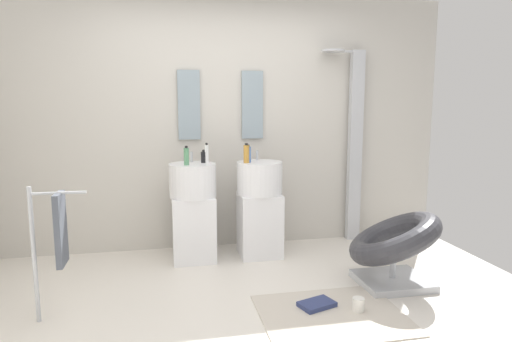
# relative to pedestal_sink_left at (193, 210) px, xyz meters

# --- Properties ---
(ground_plane) EXTENTS (4.80, 3.60, 0.04)m
(ground_plane) POSITION_rel_pedestal_sink_left_xyz_m (0.32, -1.22, -0.51)
(ground_plane) COLOR silver
(rear_partition) EXTENTS (4.80, 0.10, 2.60)m
(rear_partition) POSITION_rel_pedestal_sink_left_xyz_m (0.32, 0.43, 0.81)
(rear_partition) COLOR beige
(rear_partition) RESTS_ON ground_plane
(pedestal_sink_left) EXTENTS (0.44, 0.44, 1.04)m
(pedestal_sink_left) POSITION_rel_pedestal_sink_left_xyz_m (0.00, 0.00, 0.00)
(pedestal_sink_left) COLOR white
(pedestal_sink_left) RESTS_ON ground_plane
(pedestal_sink_right) EXTENTS (0.44, 0.44, 1.04)m
(pedestal_sink_right) POSITION_rel_pedestal_sink_left_xyz_m (0.65, 0.00, 0.00)
(pedestal_sink_right) COLOR white
(pedestal_sink_right) RESTS_ON ground_plane
(vanity_mirror_left) EXTENTS (0.22, 0.03, 0.69)m
(vanity_mirror_left) POSITION_rel_pedestal_sink_left_xyz_m (0.00, 0.36, 0.99)
(vanity_mirror_left) COLOR #8C9EA8
(vanity_mirror_right) EXTENTS (0.22, 0.03, 0.69)m
(vanity_mirror_right) POSITION_rel_pedestal_sink_left_xyz_m (0.65, 0.36, 0.99)
(vanity_mirror_right) COLOR #8C9EA8
(shower_column) EXTENTS (0.49, 0.24, 2.05)m
(shower_column) POSITION_rel_pedestal_sink_left_xyz_m (1.76, 0.31, 0.59)
(shower_column) COLOR #B7BABF
(shower_column) RESTS_ON ground_plane
(lounge_chair) EXTENTS (1.04, 1.04, 0.65)m
(lounge_chair) POSITION_rel_pedestal_sink_left_xyz_m (1.58, -0.95, -0.14)
(lounge_chair) COLOR #B7BABF
(lounge_chair) RESTS_ON ground_plane
(towel_rack) EXTENTS (0.37, 0.22, 0.95)m
(towel_rack) POSITION_rel_pedestal_sink_left_xyz_m (-0.99, -1.04, 0.14)
(towel_rack) COLOR #B7BABF
(towel_rack) RESTS_ON ground_plane
(area_rug) EXTENTS (1.02, 0.83, 0.01)m
(area_rug) POSITION_rel_pedestal_sink_left_xyz_m (0.88, -1.37, -0.48)
(area_rug) COLOR beige
(area_rug) RESTS_ON ground_plane
(magazine_navy) EXTENTS (0.30, 0.24, 0.03)m
(magazine_navy) POSITION_rel_pedestal_sink_left_xyz_m (0.82, -1.23, -0.46)
(magazine_navy) COLOR navy
(magazine_navy) RESTS_ON area_rug
(coffee_mug) EXTENTS (0.09, 0.09, 0.10)m
(coffee_mug) POSITION_rel_pedestal_sink_left_xyz_m (1.09, -1.36, -0.43)
(coffee_mug) COLOR white
(coffee_mug) RESTS_ON area_rug
(soap_bottle_black) EXTENTS (0.06, 0.06, 0.12)m
(soap_bottle_black) POSITION_rel_pedestal_sink_left_xyz_m (0.11, 0.05, 0.50)
(soap_bottle_black) COLOR black
(soap_bottle_black) RESTS_ON pedestal_sink_left
(soap_bottle_blue) EXTENTS (0.06, 0.06, 0.17)m
(soap_bottle_blue) POSITION_rel_pedestal_sink_left_xyz_m (0.53, -0.01, 0.52)
(soap_bottle_blue) COLOR #4C72B7
(soap_bottle_blue) RESTS_ON pedestal_sink_right
(soap_bottle_green) EXTENTS (0.05, 0.05, 0.18)m
(soap_bottle_green) POSITION_rel_pedestal_sink_left_xyz_m (-0.06, -0.09, 0.53)
(soap_bottle_green) COLOR #59996B
(soap_bottle_green) RESTS_ON pedestal_sink_left
(soap_bottle_amber) EXTENTS (0.05, 0.05, 0.19)m
(soap_bottle_amber) POSITION_rel_pedestal_sink_left_xyz_m (0.51, -0.05, 0.53)
(soap_bottle_amber) COLOR #C68C38
(soap_bottle_amber) RESTS_ON pedestal_sink_right
(soap_bottle_white) EXTENTS (0.04, 0.04, 0.19)m
(soap_bottle_white) POSITION_rel_pedestal_sink_left_xyz_m (0.14, 0.03, 0.53)
(soap_bottle_white) COLOR white
(soap_bottle_white) RESTS_ON pedestal_sink_left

